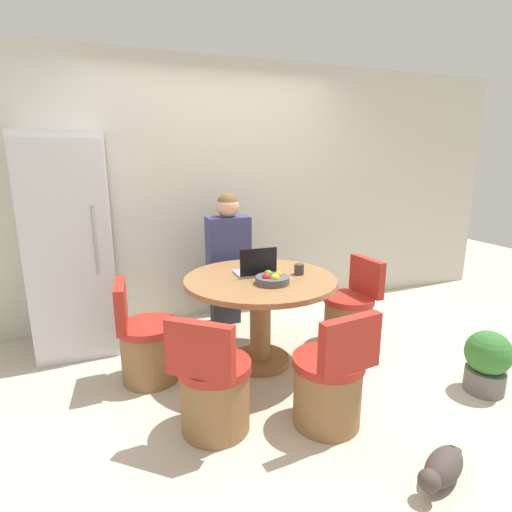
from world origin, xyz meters
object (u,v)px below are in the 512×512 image
refrigerator (72,246)px  chair_near_left_corner (214,391)px  fruit_bowl (272,279)px  chair_right_side (350,315)px  chair_left_side (147,346)px  chair_near_camera (329,386)px  cat (442,468)px  dining_table (260,299)px  laptop (255,269)px  potted_plant (487,361)px  person_seated (227,255)px

refrigerator → chair_near_left_corner: bearing=-61.5°
chair_near_left_corner → fruit_bowl: bearing=-100.0°
chair_right_side → chair_left_side: bearing=-93.9°
chair_near_camera → cat: chair_near_camera is taller
chair_near_camera → chair_right_side: bearing=-137.1°
dining_table → chair_right_side: 0.93m
chair_left_side → laptop: size_ratio=2.57×
chair_left_side → cat: 2.06m
refrigerator → dining_table: bearing=-31.1°
laptop → potted_plant: (1.39, -1.03, -0.55)m
chair_near_camera → fruit_bowl: fruit_bowl is taller
refrigerator → chair_near_camera: refrigerator is taller
chair_left_side → chair_right_side: size_ratio=1.00×
chair_right_side → potted_plant: chair_right_side is taller
chair_left_side → cat: chair_left_side is taller
chair_near_camera → chair_left_side: 1.38m
dining_table → chair_left_side: 0.93m
chair_right_side → dining_table: bearing=-90.0°
chair_near_left_corner → fruit_bowl: fruit_bowl is taller
refrigerator → chair_right_side: bearing=-18.9°
refrigerator → cat: 3.09m
dining_table → fruit_bowl: bearing=-81.8°
person_seated → cat: 2.46m
dining_table → fruit_bowl: fruit_bowl is taller
chair_near_left_corner → person_seated: size_ratio=0.59×
refrigerator → chair_right_side: refrigerator is taller
dining_table → chair_near_camera: (0.13, -0.88, -0.28)m
chair_left_side → fruit_bowl: fruit_bowl is taller
chair_right_side → person_seated: (-0.92, 0.76, 0.47)m
refrigerator → dining_table: size_ratio=1.54×
refrigerator → laptop: (1.38, -0.76, -0.14)m
dining_table → cat: dining_table is taller
cat → potted_plant: potted_plant is taller
refrigerator → chair_near_left_corner: refrigerator is taller
person_seated → chair_near_left_corner: bearing=70.7°
person_seated → refrigerator: bearing=-0.9°
chair_right_side → laptop: size_ratio=2.57×
cat → chair_near_camera: bearing=-86.8°
chair_near_camera → fruit_bowl: size_ratio=3.07×
dining_table → chair_near_left_corner: (-0.57, -0.69, -0.28)m
chair_left_side → cat: size_ratio=1.83×
dining_table → potted_plant: dining_table is taller
person_seated → cat: person_seated is taller
chair_right_side → cat: 1.64m
chair_near_camera → potted_plant: bearing=168.9°
fruit_bowl → refrigerator: bearing=144.2°
refrigerator → chair_near_left_corner: 1.86m
dining_table → cat: size_ratio=2.80×
cat → chair_near_left_corner: bearing=-62.5°
refrigerator → chair_right_side: 2.50m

